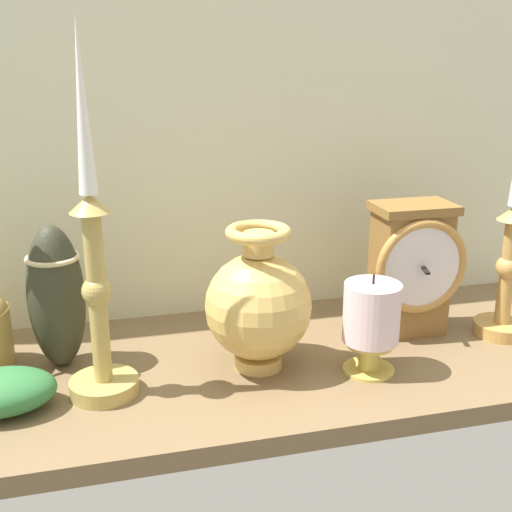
{
  "coord_description": "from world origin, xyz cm",
  "views": [
    {
      "loc": [
        -19.68,
        -74.23,
        38.49
      ],
      "look_at": [
        -0.61,
        0.0,
        14.0
      ],
      "focal_mm": 45.7,
      "sensor_mm": 36.0,
      "label": 1
    }
  ],
  "objects_px": {
    "candlestick_tall_left": "(96,280)",
    "mantel_clock": "(412,268)",
    "brass_vase_bulbous": "(258,304)",
    "pillar_candle_front": "(371,321)",
    "tall_ceramic_vase": "(56,296)",
    "candlestick_tall_center": "(511,244)"
  },
  "relations": [
    {
      "from": "pillar_candle_front",
      "to": "tall_ceramic_vase",
      "type": "bearing_deg",
      "value": 163.14
    },
    {
      "from": "tall_ceramic_vase",
      "to": "brass_vase_bulbous",
      "type": "bearing_deg",
      "value": -15.49
    },
    {
      "from": "pillar_candle_front",
      "to": "tall_ceramic_vase",
      "type": "distance_m",
      "value": 0.39
    },
    {
      "from": "tall_ceramic_vase",
      "to": "candlestick_tall_left",
      "type": "bearing_deg",
      "value": -60.39
    },
    {
      "from": "brass_vase_bulbous",
      "to": "pillar_candle_front",
      "type": "distance_m",
      "value": 0.14
    },
    {
      "from": "mantel_clock",
      "to": "candlestick_tall_left",
      "type": "height_order",
      "value": "candlestick_tall_left"
    },
    {
      "from": "candlestick_tall_center",
      "to": "pillar_candle_front",
      "type": "height_order",
      "value": "candlestick_tall_center"
    },
    {
      "from": "pillar_candle_front",
      "to": "mantel_clock",
      "type": "bearing_deg",
      "value": 43.34
    },
    {
      "from": "brass_vase_bulbous",
      "to": "candlestick_tall_left",
      "type": "bearing_deg",
      "value": -173.98
    },
    {
      "from": "candlestick_tall_left",
      "to": "tall_ceramic_vase",
      "type": "distance_m",
      "value": 0.11
    },
    {
      "from": "brass_vase_bulbous",
      "to": "pillar_candle_front",
      "type": "relative_size",
      "value": 1.44
    },
    {
      "from": "brass_vase_bulbous",
      "to": "tall_ceramic_vase",
      "type": "xyz_separation_m",
      "value": [
        -0.24,
        0.07,
        0.01
      ]
    },
    {
      "from": "mantel_clock",
      "to": "tall_ceramic_vase",
      "type": "xyz_separation_m",
      "value": [
        -0.47,
        0.02,
        -0.0
      ]
    },
    {
      "from": "candlestick_tall_left",
      "to": "candlestick_tall_center",
      "type": "distance_m",
      "value": 0.55
    },
    {
      "from": "candlestick_tall_left",
      "to": "tall_ceramic_vase",
      "type": "xyz_separation_m",
      "value": [
        -0.05,
        0.09,
        -0.05
      ]
    },
    {
      "from": "candlestick_tall_left",
      "to": "pillar_candle_front",
      "type": "height_order",
      "value": "candlestick_tall_left"
    },
    {
      "from": "candlestick_tall_left",
      "to": "pillar_candle_front",
      "type": "relative_size",
      "value": 3.29
    },
    {
      "from": "candlestick_tall_center",
      "to": "candlestick_tall_left",
      "type": "bearing_deg",
      "value": -176.8
    },
    {
      "from": "candlestick_tall_left",
      "to": "mantel_clock",
      "type": "bearing_deg",
      "value": 9.39
    },
    {
      "from": "mantel_clock",
      "to": "brass_vase_bulbous",
      "type": "relative_size",
      "value": 1.01
    },
    {
      "from": "tall_ceramic_vase",
      "to": "candlestick_tall_center",
      "type": "bearing_deg",
      "value": -5.38
    },
    {
      "from": "candlestick_tall_left",
      "to": "pillar_candle_front",
      "type": "bearing_deg",
      "value": -4.57
    }
  ]
}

